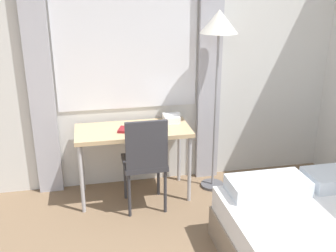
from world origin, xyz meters
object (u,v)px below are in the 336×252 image
standing_lamp (219,35)px  desk_chair (145,158)px  telephone (171,118)px  book (130,130)px  desk (133,135)px

standing_lamp → desk_chair: bearing=-159.0°
standing_lamp → telephone: standing_lamp is taller
telephone → standing_lamp: bearing=-15.8°
standing_lamp → book: bearing=-175.9°
desk → telephone: (0.41, 0.13, 0.11)m
telephone → book: telephone is taller
desk_chair → book: 0.33m
telephone → desk_chair: bearing=-129.2°
desk_chair → telephone: size_ratio=5.16×
telephone → book: (-0.45, -0.18, -0.03)m
desk_chair → standing_lamp: 1.35m
desk → book: (-0.04, -0.05, 0.08)m
book → desk_chair: bearing=-64.4°
standing_lamp → telephone: 0.95m
desk → desk_chair: 0.32m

